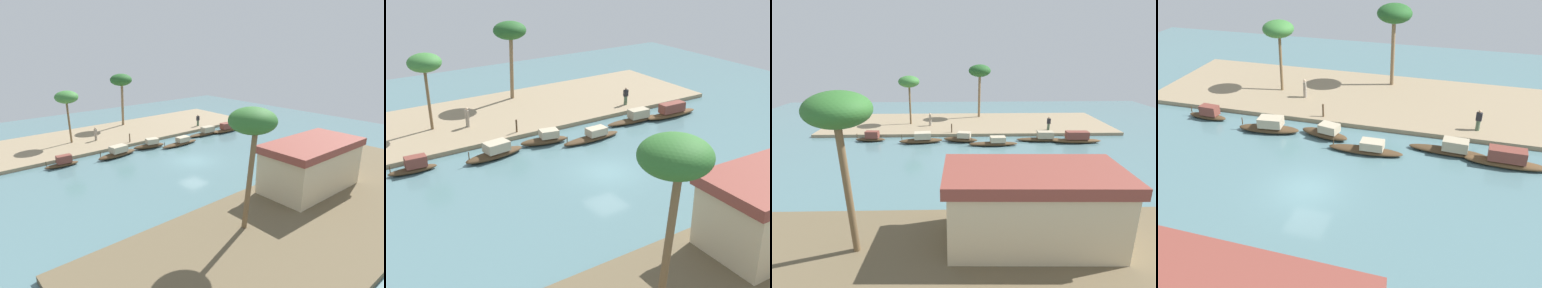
# 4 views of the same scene
# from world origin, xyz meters

# --- Properties ---
(river_water) EXTENTS (64.70, 64.70, 0.00)m
(river_water) POSITION_xyz_m (0.00, 0.00, 0.00)
(river_water) COLOR slate
(river_water) RESTS_ON ground
(riverbank_left) EXTENTS (36.11, 11.41, 0.35)m
(riverbank_left) POSITION_xyz_m (0.00, -14.30, 0.17)
(riverbank_left) COLOR #937F60
(riverbank_left) RESTS_ON ground
(sampan_open_hull) EXTENTS (3.31, 1.05, 1.13)m
(sampan_open_hull) POSITION_xyz_m (10.87, -7.13, 0.44)
(sampan_open_hull) COLOR #47331E
(sampan_open_hull) RESTS_ON river_water
(sampan_upstream_small) EXTENTS (5.32, 1.32, 1.11)m
(sampan_upstream_small) POSITION_xyz_m (-7.89, -6.59, 0.40)
(sampan_upstream_small) COLOR #47331E
(sampan_upstream_small) RESTS_ON river_water
(sampan_downstream_large) EXTENTS (4.71, 1.72, 1.17)m
(sampan_downstream_large) POSITION_xyz_m (5.27, -6.35, 0.44)
(sampan_downstream_large) COLOR #47331E
(sampan_downstream_large) RESTS_ON river_water
(sampan_midstream) EXTENTS (5.28, 1.25, 1.26)m
(sampan_midstream) POSITION_xyz_m (-11.46, -5.94, 0.48)
(sampan_midstream) COLOR brown
(sampan_midstream) RESTS_ON river_water
(sampan_with_tall_canopy) EXTENTS (5.16, 1.14, 0.97)m
(sampan_with_tall_canopy) POSITION_xyz_m (-2.48, -5.20, 0.34)
(sampan_with_tall_canopy) COLOR #47331E
(sampan_with_tall_canopy) RESTS_ON river_water
(sampan_near_left_bank) EXTENTS (3.84, 1.79, 1.11)m
(sampan_near_left_bank) POSITION_xyz_m (0.96, -6.61, 0.42)
(sampan_near_left_bank) COLOR #47331E
(sampan_near_left_bank) RESTS_ON river_water
(person_on_near_bank) EXTENTS (0.45, 0.36, 1.61)m
(person_on_near_bank) POSITION_xyz_m (-9.57, -10.07, 1.10)
(person_on_near_bank) COLOR #4C664C
(person_on_near_bank) RESTS_ON riverbank_left
(person_by_mooring) EXTENTS (0.37, 0.42, 1.63)m
(person_by_mooring) POSITION_xyz_m (4.81, -12.56, 1.08)
(person_by_mooring) COLOR gray
(person_by_mooring) RESTS_ON riverbank_left
(mooring_post) EXTENTS (0.14, 0.14, 1.03)m
(mooring_post) POSITION_xyz_m (2.05, -9.27, 0.87)
(mooring_post) COLOR #4C3823
(mooring_post) RESTS_ON riverbank_left
(palm_tree_left_near) EXTENTS (3.03, 3.03, 7.30)m
(palm_tree_left_near) POSITION_xyz_m (-1.75, -17.46, 6.66)
(palm_tree_left_near) COLOR #7F6647
(palm_tree_left_near) RESTS_ON riverbank_left
(palm_tree_left_far) EXTENTS (2.65, 2.65, 6.14)m
(palm_tree_left_far) POSITION_xyz_m (7.42, -13.76, 5.67)
(palm_tree_left_far) COLOR brown
(palm_tree_left_far) RESTS_ON riverbank_left
(palm_tree_right_tall) EXTENTS (2.86, 2.86, 7.84)m
(palm_tree_right_tall) POSITION_xyz_m (6.45, 12.63, 7.20)
(palm_tree_right_tall) COLOR brown
(palm_tree_right_tall) RESTS_ON riverbank_right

